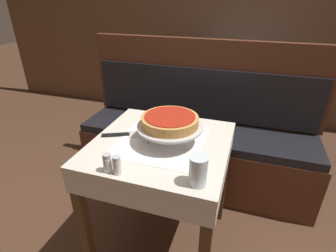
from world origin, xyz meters
TOP-DOWN VIEW (x-y plane):
  - ground_plane at (0.00, 0.00)m, footprint 14.00×14.00m
  - dining_table_front at (0.00, 0.00)m, footprint 0.69×0.69m
  - dining_table_rear at (0.28, 1.50)m, footprint 0.85×0.85m
  - booth_bench at (0.05, 0.67)m, footprint 1.77×0.46m
  - back_wall_panel at (0.00, 2.06)m, footprint 6.00×0.04m
  - pizza_pan_stand at (0.04, 0.02)m, footprint 0.33×0.33m
  - deep_dish_pizza at (0.04, 0.02)m, footprint 0.28×0.28m
  - pizza_server at (-0.20, 0.01)m, footprint 0.24×0.14m
  - water_glass_near at (0.25, -0.26)m, footprint 0.07×0.07m
  - salt_shaker at (-0.13, -0.30)m, footprint 0.04×0.04m
  - pepper_shaker at (-0.08, -0.30)m, footprint 0.04×0.04m
  - condiment_caddy at (0.16, 1.38)m, footprint 0.12×0.12m

SIDE VIEW (x-z plane):
  - ground_plane at x=0.00m, z-range 0.00..0.00m
  - booth_bench at x=0.05m, z-range -0.22..0.90m
  - dining_table_front at x=0.00m, z-range 0.26..0.99m
  - dining_table_rear at x=0.28m, z-range 0.27..0.99m
  - pizza_server at x=-0.20m, z-range 0.72..0.74m
  - pepper_shaker at x=-0.08m, z-range 0.73..0.81m
  - salt_shaker at x=-0.13m, z-range 0.73..0.81m
  - condiment_caddy at x=0.16m, z-range 0.69..0.86m
  - water_glass_near at x=0.25m, z-range 0.73..0.85m
  - pizza_pan_stand at x=0.04m, z-range 0.76..0.85m
  - deep_dish_pizza at x=0.04m, z-range 0.82..0.87m
  - back_wall_panel at x=0.00m, z-range 0.00..2.40m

